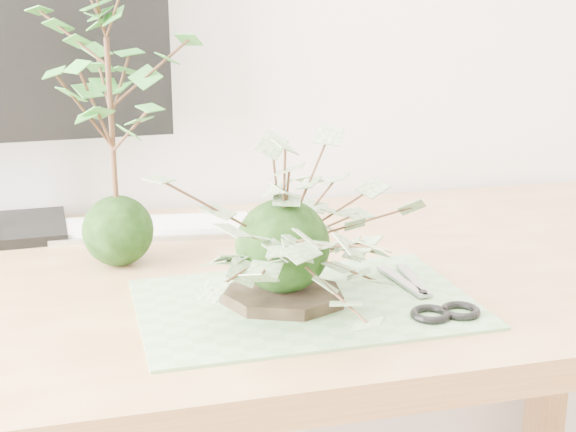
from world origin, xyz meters
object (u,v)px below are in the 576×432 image
(maple_kokedama, at_px, (107,56))
(keyboard, at_px, (135,228))
(desk, at_px, (210,334))
(ivy_kokedama, at_px, (283,203))

(maple_kokedama, bearing_deg, keyboard, 77.57)
(desk, height_order, ivy_kokedama, ivy_kokedama)
(ivy_kokedama, bearing_deg, desk, 117.73)
(desk, xyz_separation_m, ivy_kokedama, (0.07, -0.13, 0.22))
(keyboard, bearing_deg, maple_kokedama, -95.37)
(ivy_kokedama, distance_m, keyboard, 0.40)
(keyboard, bearing_deg, ivy_kokedama, -59.92)
(desk, relative_size, maple_kokedama, 3.92)
(maple_kokedama, distance_m, keyboard, 0.32)
(desk, distance_m, keyboard, 0.25)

